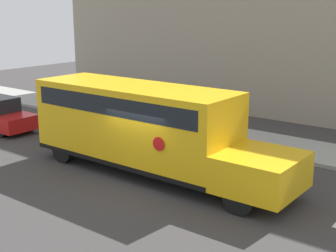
# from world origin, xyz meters

# --- Properties ---
(ground_plane) EXTENTS (60.00, 60.00, 0.00)m
(ground_plane) POSITION_xyz_m (0.00, 0.00, 0.00)
(ground_plane) COLOR #3A3838
(sidewalk_strip) EXTENTS (44.00, 3.00, 0.15)m
(sidewalk_strip) POSITION_xyz_m (0.00, 6.50, 0.07)
(sidewalk_strip) COLOR #9E9E99
(sidewalk_strip) RESTS_ON ground
(building_backdrop) EXTENTS (32.00, 4.00, 11.83)m
(building_backdrop) POSITION_xyz_m (0.00, 13.00, 5.92)
(building_backdrop) COLOR #9E937F
(building_backdrop) RESTS_ON ground
(school_bus) EXTENTS (10.15, 2.57, 3.13)m
(school_bus) POSITION_xyz_m (-0.69, 0.66, 1.77)
(school_bus) COLOR yellow
(school_bus) RESTS_ON ground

